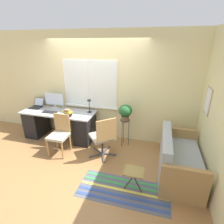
% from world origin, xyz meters
% --- Properties ---
extents(ground_plane, '(14.00, 14.00, 0.00)m').
position_xyz_m(ground_plane, '(0.00, 0.00, 0.00)').
color(ground_plane, '#9E7042').
extents(wall_back_with_window, '(9.00, 0.12, 2.70)m').
position_xyz_m(wall_back_with_window, '(-0.01, 0.79, 1.35)').
color(wall_back_with_window, beige).
rests_on(wall_back_with_window, ground_plane).
extents(wall_right_with_picture, '(0.08, 9.00, 2.70)m').
position_xyz_m(wall_right_with_picture, '(2.50, 0.00, 1.35)').
color(wall_right_with_picture, beige).
rests_on(wall_right_with_picture, ground_plane).
extents(desk, '(1.90, 0.71, 0.75)m').
position_xyz_m(desk, '(-0.92, 0.36, 0.40)').
color(desk, '#9EA3A8').
rests_on(desk, ground_plane).
extents(laptop, '(0.30, 0.34, 0.23)m').
position_xyz_m(laptop, '(-1.65, 0.49, 0.80)').
color(laptop, black).
rests_on(laptop, desk).
extents(monitor, '(0.53, 0.22, 0.41)m').
position_xyz_m(monitor, '(-1.13, 0.56, 0.97)').
color(monitor, silver).
rests_on(monitor, desk).
extents(keyboard, '(0.38, 0.14, 0.02)m').
position_xyz_m(keyboard, '(-1.09, 0.24, 0.76)').
color(keyboard, black).
rests_on(keyboard, desk).
extents(mouse, '(0.04, 0.07, 0.04)m').
position_xyz_m(mouse, '(-0.83, 0.23, 0.77)').
color(mouse, silver).
rests_on(mouse, desk).
extents(desk_lamp, '(0.12, 0.12, 0.35)m').
position_xyz_m(desk_lamp, '(-0.12, 0.53, 0.99)').
color(desk_lamp, '#2D2D33').
rests_on(desk_lamp, desk).
extents(book_stack, '(0.24, 0.18, 0.18)m').
position_xyz_m(book_stack, '(-0.51, 0.12, 0.84)').
color(book_stack, purple).
rests_on(book_stack, desk).
extents(desk_chair_wooden, '(0.42, 0.43, 0.90)m').
position_xyz_m(desk_chair_wooden, '(-0.55, -0.24, 0.49)').
color(desk_chair_wooden, '#B2844C').
rests_on(desk_chair_wooden, ground_plane).
extents(office_chair_swivel, '(0.67, 0.67, 0.97)m').
position_xyz_m(office_chair_swivel, '(0.47, -0.15, 0.51)').
color(office_chair_swivel, '#47474C').
rests_on(office_chair_swivel, ground_plane).
extents(couch_loveseat, '(0.73, 1.44, 0.83)m').
position_xyz_m(couch_loveseat, '(2.01, -0.31, 0.30)').
color(couch_loveseat, '#9EA8B2').
rests_on(couch_loveseat, ground_plane).
extents(plant_stand, '(0.23, 0.23, 0.69)m').
position_xyz_m(plant_stand, '(0.82, 0.44, 0.58)').
color(plant_stand, '#333338').
rests_on(plant_stand, ground_plane).
extents(potted_plant, '(0.32, 0.32, 0.38)m').
position_xyz_m(potted_plant, '(0.82, 0.44, 0.90)').
color(potted_plant, brown).
rests_on(potted_plant, plant_stand).
extents(floor_rug_striped, '(1.59, 0.68, 0.01)m').
position_xyz_m(floor_rug_striped, '(1.10, -1.02, 0.00)').
color(floor_rug_striped, '#565B6B').
rests_on(floor_rug_striped, ground_plane).
extents(folding_stool, '(0.33, 0.28, 0.43)m').
position_xyz_m(folding_stool, '(1.26, -0.97, 0.37)').
color(folding_stool, olive).
rests_on(folding_stool, ground_plane).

